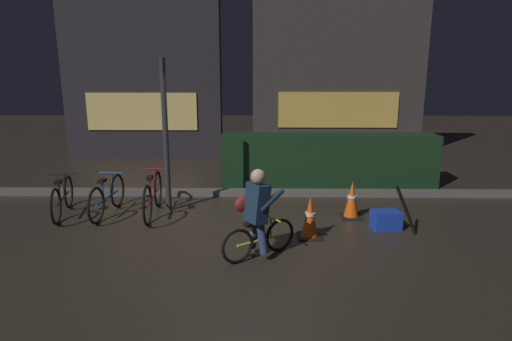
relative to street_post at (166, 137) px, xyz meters
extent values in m
plane|color=#2D261E|center=(1.43, -1.20, -1.37)|extent=(40.00, 40.00, 0.00)
cube|color=#56544F|center=(1.43, 1.00, -1.31)|extent=(12.00, 0.24, 0.12)
cube|color=black|center=(3.23, 1.90, -0.79)|extent=(4.80, 0.70, 1.17)
cube|color=#262328|center=(-1.85, 5.30, 1.06)|extent=(4.68, 0.50, 4.86)
cube|color=#F2D172|center=(-1.85, 5.03, 0.03)|extent=(3.28, 0.04, 1.10)
cube|color=#383330|center=(4.09, 6.00, 1.22)|extent=(5.31, 0.50, 5.19)
cube|color=#E5B751|center=(4.09, 5.73, 0.03)|extent=(3.72, 0.04, 1.10)
cylinder|color=#2D2D33|center=(0.00, 0.00, 0.00)|extent=(0.10, 0.10, 2.74)
torus|color=black|center=(-1.92, 0.13, -1.06)|extent=(0.18, 0.62, 0.62)
torus|color=black|center=(-1.72, -0.77, -1.06)|extent=(0.18, 0.62, 0.62)
cylinder|color=black|center=(-1.82, -0.32, -1.06)|extent=(0.24, 0.91, 0.04)
cylinder|color=black|center=(-1.78, -0.48, -0.89)|extent=(0.03, 0.03, 0.35)
cube|color=black|center=(-1.78, -0.48, -0.71)|extent=(0.14, 0.22, 0.05)
cylinder|color=black|center=(-1.88, -0.07, -0.87)|extent=(0.03, 0.03, 0.39)
cylinder|color=black|center=(-1.88, -0.07, -0.67)|extent=(0.45, 0.12, 0.02)
torus|color=black|center=(-1.02, 0.21, -1.06)|extent=(0.07, 0.63, 0.63)
torus|color=black|center=(-1.06, -0.73, -1.06)|extent=(0.07, 0.63, 0.63)
cylinder|color=#19479E|center=(-1.04, -0.26, -1.06)|extent=(0.08, 0.94, 0.04)
cylinder|color=#19479E|center=(-1.04, -0.42, -0.88)|extent=(0.03, 0.03, 0.35)
cube|color=black|center=(-1.04, -0.42, -0.70)|extent=(0.11, 0.20, 0.05)
cylinder|color=#19479E|center=(-1.03, 0.00, -0.86)|extent=(0.03, 0.03, 0.40)
cylinder|color=#19479E|center=(-1.03, 0.00, -0.66)|extent=(0.46, 0.04, 0.02)
torus|color=black|center=(-0.25, 0.24, -1.03)|extent=(0.10, 0.69, 0.69)
torus|color=black|center=(-0.17, -0.80, -1.03)|extent=(0.10, 0.69, 0.69)
cylinder|color=#B21919|center=(-0.21, -0.28, -1.03)|extent=(0.12, 1.04, 0.04)
cylinder|color=#B21919|center=(-0.20, -0.46, -0.83)|extent=(0.03, 0.03, 0.39)
cube|color=black|center=(-0.20, -0.46, -0.64)|extent=(0.12, 0.21, 0.05)
cylinder|color=#B21919|center=(-0.24, 0.01, -0.81)|extent=(0.03, 0.03, 0.44)
cylinder|color=#B21919|center=(-0.24, 0.01, -0.59)|extent=(0.46, 0.06, 0.02)
cube|color=black|center=(2.46, -1.30, -1.36)|extent=(0.36, 0.36, 0.03)
cone|color=#EA560F|center=(2.46, -1.30, -1.03)|extent=(0.26, 0.26, 0.63)
cylinder|color=white|center=(2.46, -1.30, -0.99)|extent=(0.16, 0.16, 0.05)
cube|color=black|center=(3.30, -0.36, -1.36)|extent=(0.36, 0.36, 0.03)
cone|color=#EA560F|center=(3.30, -0.36, -1.02)|extent=(0.26, 0.26, 0.64)
cylinder|color=white|center=(3.30, -0.36, -0.99)|extent=(0.16, 0.16, 0.05)
cube|color=#193DB7|center=(3.75, -0.90, -1.22)|extent=(0.48, 0.37, 0.30)
torus|color=black|center=(1.98, -1.83, -1.13)|extent=(0.42, 0.31, 0.48)
torus|color=black|center=(1.40, -2.23, -1.13)|extent=(0.42, 0.31, 0.48)
cylinder|color=gold|center=(1.69, -2.03, -1.13)|extent=(0.60, 0.43, 0.04)
cylinder|color=gold|center=(1.59, -2.10, -1.00)|extent=(0.03, 0.03, 0.26)
cube|color=black|center=(1.59, -2.10, -0.87)|extent=(0.22, 0.20, 0.05)
cylinder|color=gold|center=(1.85, -1.92, -0.98)|extent=(0.03, 0.03, 0.30)
cylinder|color=gold|center=(1.85, -1.92, -0.83)|extent=(0.28, 0.39, 0.02)
cylinder|color=navy|center=(1.62, -1.96, -1.07)|extent=(0.21, 0.23, 0.42)
cylinder|color=navy|center=(1.73, -2.12, -1.07)|extent=(0.21, 0.23, 0.42)
cube|color=#192D47|center=(1.66, -2.05, -0.59)|extent=(0.40, 0.41, 0.54)
sphere|color=tan|center=(1.68, -2.04, -0.23)|extent=(0.20, 0.20, 0.20)
cylinder|color=#192D47|center=(1.69, -1.85, -0.54)|extent=(0.37, 0.29, 0.29)
cylinder|color=#192D47|center=(1.85, -2.08, -0.54)|extent=(0.37, 0.29, 0.29)
ellipsoid|color=maroon|center=(1.50, -1.92, -0.64)|extent=(0.35, 0.31, 0.24)
cylinder|color=black|center=(3.98, -1.15, -0.97)|extent=(0.40, 0.08, 0.80)
camera|label=1|loc=(1.73, -7.37, 1.08)|focal=29.27mm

